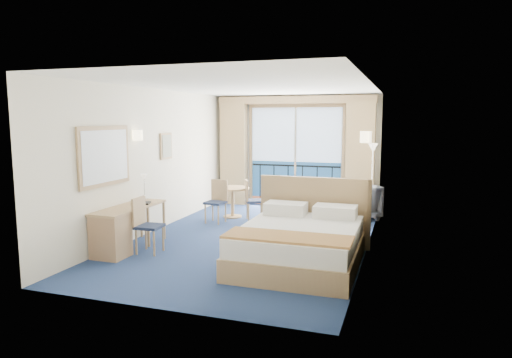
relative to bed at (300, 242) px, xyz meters
name	(u,v)px	position (x,y,z in m)	size (l,w,h in m)	color
floor	(253,238)	(-1.13, 1.14, -0.33)	(6.50, 6.50, 0.00)	navy
room_walls	(253,139)	(-1.13, 1.14, 1.45)	(4.04, 6.54, 2.72)	white
balcony_door	(295,160)	(-1.14, 4.36, 0.81)	(2.36, 0.03, 2.52)	navy
curtain_left	(234,153)	(-2.68, 4.21, 0.95)	(0.65, 0.22, 2.55)	tan
curtain_right	(360,157)	(0.42, 4.21, 0.95)	(0.65, 0.22, 2.55)	tan
pelmet	(295,100)	(-1.13, 4.24, 2.25)	(3.80, 0.25, 0.18)	tan
mirror	(105,156)	(-3.10, -0.36, 1.22)	(0.05, 1.25, 0.95)	tan
wall_print	(166,146)	(-3.10, 1.59, 1.27)	(0.04, 0.42, 0.52)	tan
sconce_left	(138,135)	(-3.07, 0.54, 1.52)	(0.18, 0.18, 0.18)	beige
sconce_right	(366,137)	(0.81, 0.99, 1.52)	(0.18, 0.18, 0.18)	beige
bed	(300,242)	(0.00, 0.00, 0.00)	(1.86, 2.22, 1.17)	tan
nightstand	(353,227)	(0.62, 1.33, -0.02)	(0.46, 0.44, 0.61)	#9E7A53
phone	(352,207)	(0.58, 1.35, 0.32)	(0.17, 0.14, 0.08)	silver
armchair	(356,202)	(0.46, 3.37, 0.05)	(0.80, 0.83, 0.75)	#4D505D
floor_lamp	(373,162)	(0.75, 3.59, 0.90)	(0.22, 0.22, 1.61)	silver
desk	(115,231)	(-2.86, -0.51, 0.06)	(0.52, 1.51, 0.71)	tan
desk_chair	(145,222)	(-2.49, -0.22, 0.18)	(0.41, 0.40, 0.90)	#1C2743
folder	(141,203)	(-2.80, 0.16, 0.39)	(0.29, 0.22, 0.03)	black
desk_lamp	(144,182)	(-2.92, 0.46, 0.72)	(0.12, 0.12, 0.45)	silver
round_table	(232,195)	(-2.13, 2.70, 0.17)	(0.73, 0.73, 0.66)	tan
table_chair_a	(251,198)	(-1.63, 2.52, 0.16)	(0.50, 0.50, 0.87)	#1C2743
table_chair_b	(217,198)	(-2.26, 2.15, 0.17)	(0.42, 0.42, 0.88)	#1C2743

